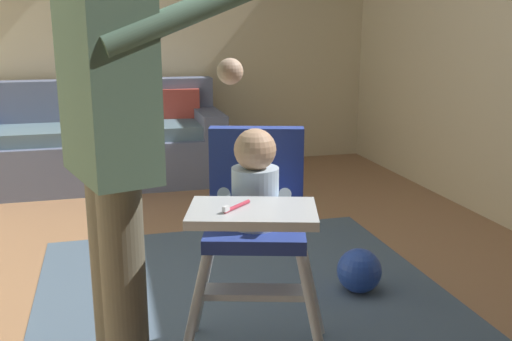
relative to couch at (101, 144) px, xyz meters
name	(u,v)px	position (x,y,z in m)	size (l,w,h in m)	color
ground	(214,303)	(0.53, -2.39, -0.38)	(5.76, 7.37, 0.10)	#A2744F
wall_far	(153,17)	(0.53, 0.52, 1.07)	(4.96, 0.06, 2.79)	beige
area_rug	(250,308)	(0.67, -2.59, -0.33)	(2.02, 2.28, 0.01)	#4B6075
couch	(101,144)	(0.00, 0.00, 0.00)	(2.06, 0.86, 0.86)	slate
high_chair	(255,206)	(0.57, -3.08, 0.34)	(0.74, 0.83, 0.97)	silver
adult_standing	(112,149)	(0.07, -3.22, 0.61)	(0.60, 0.49, 1.66)	#67614D
toy_ball	(359,271)	(1.25, -2.55, -0.22)	(0.23, 0.23, 0.23)	#284CB7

